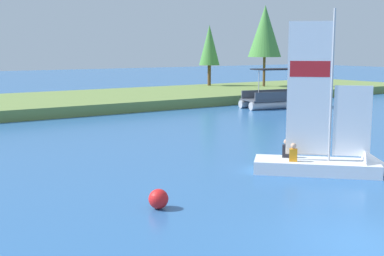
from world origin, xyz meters
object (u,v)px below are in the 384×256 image
(shoreline_tree_midleft, at_px, (209,45))
(channel_buoy, at_px, (158,199))
(shoreline_tree_centre, at_px, (265,31))
(pontoon_boat, at_px, (277,99))
(sailboat, at_px, (339,162))

(shoreline_tree_midleft, height_order, channel_buoy, shoreline_tree_midleft)
(shoreline_tree_midleft, xyz_separation_m, shoreline_tree_centre, (3.80, -3.93, 1.35))
(pontoon_boat, height_order, channel_buoy, pontoon_boat)
(channel_buoy, bearing_deg, shoreline_tree_midleft, 51.99)
(shoreline_tree_centre, distance_m, sailboat, 33.62)
(shoreline_tree_midleft, relative_size, sailboat, 0.97)
(shoreline_tree_centre, xyz_separation_m, pontoon_boat, (-7.31, -9.71, -5.41))
(sailboat, distance_m, channel_buoy, 7.40)
(sailboat, bearing_deg, pontoon_boat, 97.02)
(shoreline_tree_centre, relative_size, sailboat, 1.26)
(shoreline_tree_midleft, bearing_deg, pontoon_boat, -104.43)
(shoreline_tree_midleft, height_order, pontoon_boat, shoreline_tree_midleft)
(shoreline_tree_centre, height_order, channel_buoy, shoreline_tree_centre)
(shoreline_tree_midleft, relative_size, shoreline_tree_centre, 0.77)
(shoreline_tree_midleft, relative_size, channel_buoy, 10.74)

